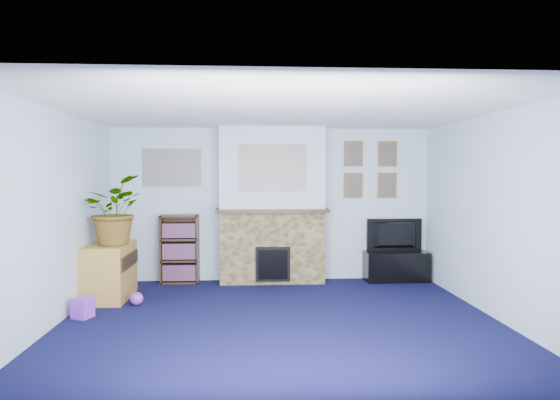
{
  "coord_description": "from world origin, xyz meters",
  "views": [
    {
      "loc": [
        -0.35,
        -5.62,
        1.68
      ],
      "look_at": [
        0.04,
        0.75,
        1.35
      ],
      "focal_mm": 32.0,
      "sensor_mm": 36.0,
      "label": 1
    }
  ],
  "objects": [
    {
      "name": "floor",
      "position": [
        0.0,
        0.0,
        0.0
      ],
      "size": [
        5.0,
        4.5,
        0.01
      ],
      "primitive_type": "cube",
      "color": "#0D0E33",
      "rests_on": "ground"
    },
    {
      "name": "toy_block",
      "position": [
        -2.3,
        0.26,
        0.11
      ],
      "size": [
        0.26,
        0.26,
        0.24
      ],
      "primitive_type": "cube",
      "rotation": [
        0.0,
        0.0,
        -0.41
      ],
      "color": "purple",
      "rests_on": "ground"
    },
    {
      "name": "portrait_bl",
      "position": [
        1.3,
        2.23,
        1.5
      ],
      "size": [
        0.3,
        0.03,
        0.4
      ],
      "primitive_type": "cube",
      "color": "brown",
      "rests_on": "wall_back"
    },
    {
      "name": "wall_left",
      "position": [
        -2.5,
        0.0,
        1.2
      ],
      "size": [
        0.04,
        4.5,
        2.4
      ],
      "primitive_type": "cube",
      "color": "silver",
      "rests_on": "ground"
    },
    {
      "name": "tv_stand",
      "position": [
        1.95,
        2.03,
        0.23
      ],
      "size": [
        0.98,
        0.41,
        0.46
      ],
      "primitive_type": "cube",
      "color": "black",
      "rests_on": "ground"
    },
    {
      "name": "toy_tube",
      "position": [
        -2.27,
        0.9,
        0.07
      ],
      "size": [
        0.3,
        0.13,
        0.17
      ],
      "primitive_type": "cylinder",
      "rotation": [
        0.0,
        1.43,
        0.0
      ],
      "color": "yellow",
      "rests_on": "ground"
    },
    {
      "name": "green_crate",
      "position": [
        -2.3,
        1.0,
        0.14
      ],
      "size": [
        0.43,
        0.39,
        0.28
      ],
      "primitive_type": "cube",
      "rotation": [
        0.0,
        0.0,
        0.4
      ],
      "color": "#198C26",
      "rests_on": "ground"
    },
    {
      "name": "sideboard",
      "position": [
        -2.24,
        1.16,
        0.35
      ],
      "size": [
        0.53,
        0.96,
        0.74
      ],
      "primitive_type": "cube",
      "color": "#B6843A",
      "rests_on": "ground"
    },
    {
      "name": "mantel_can",
      "position": [
        0.64,
        2.0,
        1.21
      ],
      "size": [
        0.06,
        0.06,
        0.11
      ],
      "primitive_type": "cylinder",
      "color": "purple",
      "rests_on": "chimney_breast"
    },
    {
      "name": "wall_right",
      "position": [
        2.5,
        0.0,
        1.2
      ],
      "size": [
        0.04,
        4.5,
        2.4
      ],
      "primitive_type": "cube",
      "color": "silver",
      "rests_on": "ground"
    },
    {
      "name": "portrait_br",
      "position": [
        1.85,
        2.23,
        1.5
      ],
      "size": [
        0.3,
        0.03,
        0.4
      ],
      "primitive_type": "cube",
      "color": "brown",
      "rests_on": "wall_back"
    },
    {
      "name": "toy_ball",
      "position": [
        -1.8,
        0.79,
        0.09
      ],
      "size": [
        0.17,
        0.17,
        0.17
      ],
      "primitive_type": "sphere",
      "color": "purple",
      "rests_on": "ground"
    },
    {
      "name": "wall_back",
      "position": [
        0.0,
        2.25,
        1.2
      ],
      "size": [
        5.0,
        0.04,
        2.4
      ],
      "primitive_type": "cube",
      "color": "silver",
      "rests_on": "ground"
    },
    {
      "name": "television",
      "position": [
        1.95,
        2.05,
        0.72
      ],
      "size": [
        0.89,
        0.14,
        0.51
      ],
      "primitive_type": "imported",
      "rotation": [
        0.0,
        0.0,
        3.16
      ],
      "color": "black",
      "rests_on": "tv_stand"
    },
    {
      "name": "portrait_tr",
      "position": [
        1.85,
        2.23,
        2.0
      ],
      "size": [
        0.3,
        0.03,
        0.4
      ],
      "primitive_type": "cube",
      "color": "brown",
      "rests_on": "wall_back"
    },
    {
      "name": "collage_left",
      "position": [
        -1.55,
        2.23,
        1.78
      ],
      "size": [
        0.9,
        0.03,
        0.58
      ],
      "primitive_type": "cube",
      "color": "gray",
      "rests_on": "wall_back"
    },
    {
      "name": "portrait_tl",
      "position": [
        1.3,
        2.23,
        2.0
      ],
      "size": [
        0.3,
        0.03,
        0.4
      ],
      "primitive_type": "cube",
      "color": "brown",
      "rests_on": "wall_back"
    },
    {
      "name": "bookshelf",
      "position": [
        -1.43,
        2.11,
        0.5
      ],
      "size": [
        0.58,
        0.28,
        1.05
      ],
      "color": "#312011",
      "rests_on": "ground"
    },
    {
      "name": "collage_main",
      "position": [
        0.0,
        1.84,
        1.78
      ],
      "size": [
        1.0,
        0.03,
        0.68
      ],
      "primitive_type": "cube",
      "color": "gray",
      "rests_on": "chimney_breast"
    },
    {
      "name": "mantel_clock",
      "position": [
        -0.05,
        2.0,
        1.22
      ],
      "size": [
        0.11,
        0.07,
        0.16
      ],
      "primitive_type": "cube",
      "color": "gold",
      "rests_on": "chimney_breast"
    },
    {
      "name": "ceiling",
      "position": [
        0.0,
        0.0,
        2.4
      ],
      "size": [
        5.0,
        4.5,
        0.01
      ],
      "primitive_type": "cube",
      "color": "white",
      "rests_on": "wall_back"
    },
    {
      "name": "mantel_candle",
      "position": [
        0.34,
        2.0,
        1.23
      ],
      "size": [
        0.04,
        0.04,
        0.14
      ],
      "primitive_type": "cylinder",
      "color": "#B2BFC6",
      "rests_on": "chimney_breast"
    },
    {
      "name": "mantel_teddy",
      "position": [
        -0.6,
        2.0,
        1.22
      ],
      "size": [
        0.13,
        0.13,
        0.13
      ],
      "primitive_type": "sphere",
      "color": "gray",
      "rests_on": "chimney_breast"
    },
    {
      "name": "wall_front",
      "position": [
        0.0,
        -2.25,
        1.2
      ],
      "size": [
        5.0,
        0.04,
        2.4
      ],
      "primitive_type": "cube",
      "color": "silver",
      "rests_on": "ground"
    },
    {
      "name": "potted_plant",
      "position": [
        -2.19,
        1.11,
        1.21
      ],
      "size": [
        0.99,
        1.05,
        0.92
      ],
      "primitive_type": "imported",
      "rotation": [
        0.0,
        0.0,
        1.97
      ],
      "color": "#26661E",
      "rests_on": "sideboard"
    },
    {
      "name": "chimney_breast",
      "position": [
        0.0,
        2.05,
        1.18
      ],
      "size": [
        1.72,
        0.5,
        2.4
      ],
      "color": "brown",
      "rests_on": "ground"
    }
  ]
}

